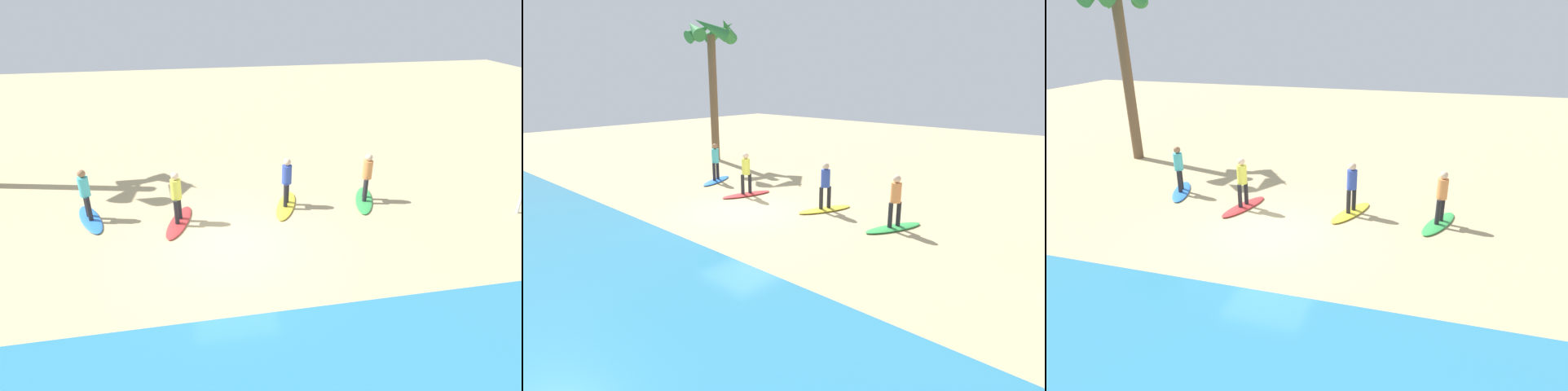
# 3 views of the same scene
# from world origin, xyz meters

# --- Properties ---
(ground_plane) EXTENTS (60.00, 60.00, 0.00)m
(ground_plane) POSITION_xyz_m (0.00, 0.00, 0.00)
(ground_plane) COLOR tan
(surfboard_green) EXTENTS (1.31, 2.16, 0.09)m
(surfboard_green) POSITION_xyz_m (-4.80, -1.92, 0.04)
(surfboard_green) COLOR green
(surfboard_green) RESTS_ON ground
(surfer_green) EXTENTS (0.32, 0.44, 1.64)m
(surfer_green) POSITION_xyz_m (-4.80, -1.92, 1.04)
(surfer_green) COLOR #232328
(surfer_green) RESTS_ON surfboard_green
(surfboard_yellow) EXTENTS (1.31, 2.16, 0.09)m
(surfboard_yellow) POSITION_xyz_m (-2.06, -2.01, 0.04)
(surfboard_yellow) COLOR yellow
(surfboard_yellow) RESTS_ON ground
(surfer_yellow) EXTENTS (0.32, 0.44, 1.64)m
(surfer_yellow) POSITION_xyz_m (-2.06, -2.01, 1.04)
(surfer_yellow) COLOR #232328
(surfer_yellow) RESTS_ON surfboard_yellow
(surfboard_red) EXTENTS (1.11, 2.17, 0.09)m
(surfboard_red) POSITION_xyz_m (1.47, -1.52, 0.04)
(surfboard_red) COLOR red
(surfboard_red) RESTS_ON ground
(surfer_red) EXTENTS (0.32, 0.45, 1.64)m
(surfer_red) POSITION_xyz_m (1.47, -1.52, 1.04)
(surfer_red) COLOR #232328
(surfer_red) RESTS_ON surfboard_red
(surfboard_blue) EXTENTS (1.30, 2.16, 0.09)m
(surfboard_blue) POSITION_xyz_m (4.23, -2.20, 0.04)
(surfboard_blue) COLOR blue
(surfboard_blue) RESTS_ON ground
(surfer_blue) EXTENTS (0.32, 0.44, 1.64)m
(surfer_blue) POSITION_xyz_m (4.23, -2.20, 1.04)
(surfer_blue) COLOR #232328
(surfer_blue) RESTS_ON surfboard_blue
(palm_tree) EXTENTS (2.88, 3.03, 7.72)m
(palm_tree) POSITION_xyz_m (8.47, -5.63, 6.19)
(palm_tree) COLOR brown
(palm_tree) RESTS_ON ground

